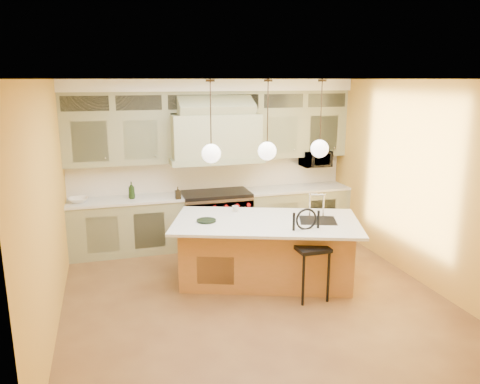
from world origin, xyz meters
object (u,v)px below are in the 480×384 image
object	(u,v)px
range	(216,218)
kitchen_island	(266,249)
microwave	(315,159)
counter_stool	(310,249)

from	to	relation	value
range	kitchen_island	world-z (taller)	kitchen_island
range	microwave	size ratio (longest dim) A/B	2.21
range	kitchen_island	xyz separation A→B (m)	(0.36, -1.70, -0.02)
counter_stool	microwave	bearing A→B (deg)	63.47
counter_stool	microwave	size ratio (longest dim) A/B	2.24
range	counter_stool	xyz separation A→B (m)	(0.73, -2.41, 0.21)
kitchen_island	microwave	distance (m)	2.60
range	microwave	distance (m)	2.18
kitchen_island	microwave	xyz separation A→B (m)	(1.59, 1.80, 0.98)
range	microwave	world-z (taller)	microwave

